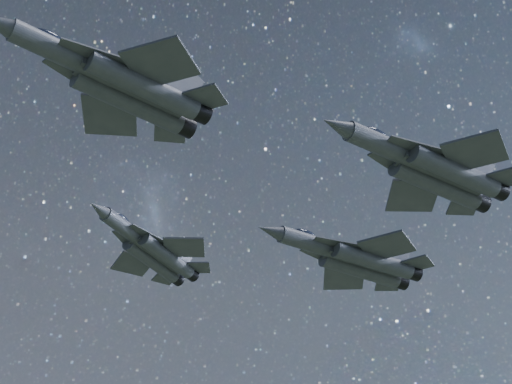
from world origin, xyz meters
TOP-DOWN VIEW (x-y plane):
  - jet_lead at (-20.70, -1.72)m, footprint 19.93×14.20m
  - jet_left at (-4.75, 18.54)m, footprint 16.79×11.15m
  - jet_right at (3.93, -11.39)m, footprint 19.45×13.65m
  - jet_slot at (11.97, 6.07)m, footprint 19.82×13.76m

SIDE VIEW (x-z plane):
  - jet_right at x=3.93m, z-range 149.36..154.27m
  - jet_slot at x=11.97m, z-range 151.56..156.54m
  - jet_lead at x=-20.70m, z-range 151.98..157.06m
  - jet_left at x=-4.75m, z-range 152.58..156.85m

